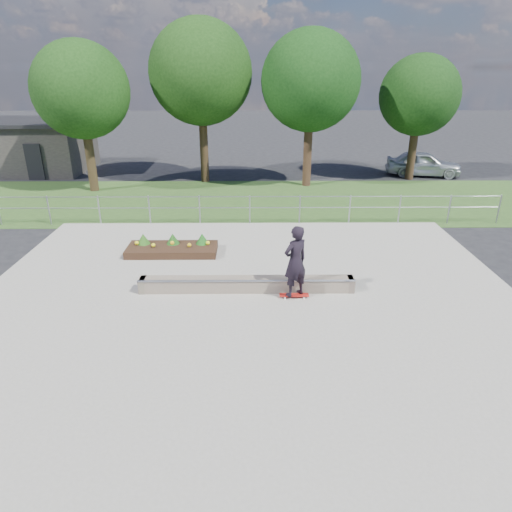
{
  "coord_description": "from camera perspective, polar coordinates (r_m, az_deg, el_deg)",
  "views": [
    {
      "loc": [
        0.1,
        -10.02,
        5.88
      ],
      "look_at": [
        0.2,
        1.5,
        1.1
      ],
      "focal_mm": 32.0,
      "sensor_mm": 36.0,
      "label": 1
    }
  ],
  "objects": [
    {
      "name": "parked_car",
      "position": [
        28.64,
        20.17,
        10.8
      ],
      "size": [
        4.43,
        2.48,
        1.42
      ],
      "primitive_type": "imported",
      "rotation": [
        0.0,
        0.0,
        1.37
      ],
      "color": "#B2B6BD",
      "rests_on": "ground"
    },
    {
      "name": "tree_far_right",
      "position": [
        27.06,
        19.75,
        18.34
      ],
      "size": [
        4.2,
        4.2,
        6.6
      ],
      "color": "black",
      "rests_on": "ground"
    },
    {
      "name": "skateboarder",
      "position": [
        12.1,
        4.94,
        -0.7
      ],
      "size": [
        0.86,
        0.79,
        2.06
      ],
      "color": "white",
      "rests_on": "concrete_slab"
    },
    {
      "name": "ground",
      "position": [
        11.61,
        -0.93,
        -7.88
      ],
      "size": [
        120.0,
        120.0,
        0.0
      ],
      "primitive_type": "plane",
      "color": "black",
      "rests_on": "ground"
    },
    {
      "name": "building",
      "position": [
        31.66,
        -27.59,
        12.14
      ],
      "size": [
        8.4,
        5.4,
        3.0
      ],
      "color": "#2C2927",
      "rests_on": "ground"
    },
    {
      "name": "tree_far_left",
      "position": [
        24.42,
        -21.03,
        18.75
      ],
      "size": [
        4.55,
        4.55,
        7.15
      ],
      "color": "black",
      "rests_on": "ground"
    },
    {
      "name": "tree_mid_left",
      "position": [
        25.15,
        -6.92,
        21.77
      ],
      "size": [
        5.25,
        5.25,
        8.25
      ],
      "color": "black",
      "rests_on": "ground"
    },
    {
      "name": "grind_ledge",
      "position": [
        12.77,
        -1.16,
        -3.55
      ],
      "size": [
        6.0,
        0.44,
        0.43
      ],
      "color": "#6A5B4E",
      "rests_on": "concrete_slab"
    },
    {
      "name": "concrete_slab",
      "position": [
        11.6,
        -0.93,
        -7.75
      ],
      "size": [
        15.0,
        15.0,
        0.06
      ],
      "primitive_type": "cube",
      "color": "gray",
      "rests_on": "ground"
    },
    {
      "name": "planter_bed",
      "position": [
        15.65,
        -10.42,
        1.05
      ],
      "size": [
        3.0,
        1.2,
        0.61
      ],
      "color": "black",
      "rests_on": "concrete_slab"
    },
    {
      "name": "fence",
      "position": [
        18.25,
        -0.79,
        6.27
      ],
      "size": [
        20.06,
        0.06,
        1.2
      ],
      "color": "#92949A",
      "rests_on": "ground"
    },
    {
      "name": "tree_mid_right",
      "position": [
        24.2,
        6.84,
        20.86
      ],
      "size": [
        4.9,
        4.9,
        7.7
      ],
      "color": "#311D13",
      "rests_on": "ground"
    },
    {
      "name": "grass_verge",
      "position": [
        21.82,
        -0.74,
        6.93
      ],
      "size": [
        30.0,
        8.0,
        0.02
      ],
      "primitive_type": "cube",
      "color": "#2A471C",
      "rests_on": "ground"
    }
  ]
}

